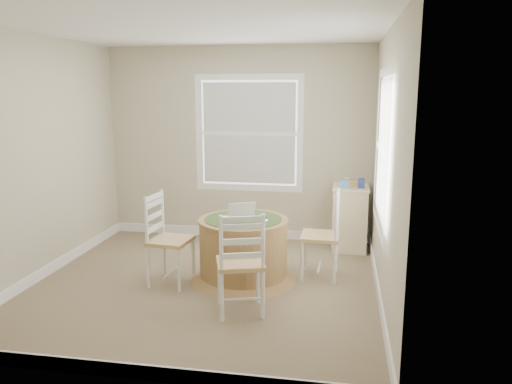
# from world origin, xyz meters

# --- Properties ---
(room) EXTENTS (3.64, 3.64, 2.64)m
(room) POSITION_xyz_m (0.17, 0.16, 1.30)
(room) COLOR #837253
(room) RESTS_ON ground
(round_table) EXTENTS (1.13, 1.13, 0.68)m
(round_table) POSITION_xyz_m (0.38, 0.22, 0.37)
(round_table) COLOR olive
(round_table) RESTS_ON ground
(chair_left) EXTENTS (0.44, 0.46, 0.95)m
(chair_left) POSITION_xyz_m (-0.35, -0.02, 0.47)
(chair_left) COLOR white
(chair_left) RESTS_ON ground
(chair_near) EXTENTS (0.52, 0.51, 0.95)m
(chair_near) POSITION_xyz_m (0.51, -0.58, 0.47)
(chair_near) COLOR white
(chair_near) RESTS_ON ground
(chair_right) EXTENTS (0.41, 0.43, 0.95)m
(chair_right) POSITION_xyz_m (1.19, 0.42, 0.47)
(chair_right) COLOR white
(chair_right) RESTS_ON ground
(laptop) EXTENTS (0.38, 0.37, 0.21)m
(laptop) POSITION_xyz_m (0.33, 0.21, 0.71)
(laptop) COLOR white
(laptop) RESTS_ON round_table
(mouse) EXTENTS (0.07, 0.09, 0.03)m
(mouse) POSITION_xyz_m (0.54, 0.18, 0.69)
(mouse) COLOR white
(mouse) RESTS_ON round_table
(phone) EXTENTS (0.06, 0.10, 0.02)m
(phone) POSITION_xyz_m (0.62, 0.18, 0.68)
(phone) COLOR #B7BABF
(phone) RESTS_ON round_table
(keys) EXTENTS (0.07, 0.06, 0.02)m
(keys) POSITION_xyz_m (0.59, 0.27, 0.68)
(keys) COLOR black
(keys) RESTS_ON round_table
(corner_chest) EXTENTS (0.46, 0.61, 0.82)m
(corner_chest) POSITION_xyz_m (1.51, 1.54, 0.41)
(corner_chest) COLOR #F9E9BA
(corner_chest) RESTS_ON ground
(tissue_box) EXTENTS (0.12, 0.12, 0.10)m
(tissue_box) POSITION_xyz_m (1.42, 1.42, 0.87)
(tissue_box) COLOR #6194DE
(tissue_box) RESTS_ON corner_chest
(box_yellow) EXTENTS (0.15, 0.10, 0.06)m
(box_yellow) POSITION_xyz_m (1.56, 1.60, 0.85)
(box_yellow) COLOR #EFC054
(box_yellow) RESTS_ON corner_chest
(box_blue) EXTENTS (0.08, 0.08, 0.12)m
(box_blue) POSITION_xyz_m (1.65, 1.45, 0.88)
(box_blue) COLOR #2F3E8F
(box_blue) RESTS_ON corner_chest
(cup_cream) EXTENTS (0.07, 0.07, 0.09)m
(cup_cream) POSITION_xyz_m (1.46, 1.67, 0.86)
(cup_cream) COLOR beige
(cup_cream) RESTS_ON corner_chest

